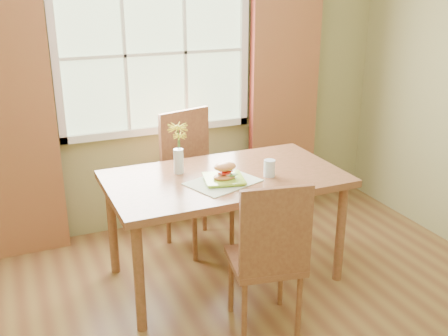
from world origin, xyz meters
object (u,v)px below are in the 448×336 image
Objects in this scene: chair_near at (269,253)px; water_glass at (269,169)px; dining_table at (225,186)px; flower_vase at (178,144)px; croissant_sandwich at (225,171)px; chair_far at (192,173)px.

chair_near reaches higher than water_glass.
chair_near is (-0.02, -0.71, -0.16)m from dining_table.
dining_table is 0.44m from flower_vase.
chair_near reaches higher than croissant_sandwich.
croissant_sandwich is (-0.05, -0.12, 0.16)m from dining_table.
croissant_sandwich is at bearing 177.56° from water_glass.
croissant_sandwich is 0.47× the size of flower_vase.
water_glass is (0.29, 0.57, 0.29)m from chair_near.
water_glass is (0.30, -0.74, 0.24)m from chair_far.
flower_vase reaches higher than chair_far.
dining_table is at bearing 99.05° from chair_near.
chair_far is at bearing 91.92° from dining_table.
flower_vase is at bearing 126.38° from croissant_sandwich.
flower_vase is (-0.25, -0.44, 0.40)m from chair_far.
croissant_sandwich is at bearing -52.25° from flower_vase.
chair_near is at bearing -91.80° from dining_table.
chair_far is at bearing 112.03° from water_glass.
chair_far reaches higher than dining_table.
croissant_sandwich is 0.33m from water_glass.
croissant_sandwich reaches higher than dining_table.
chair_far is at bearing 100.77° from chair_near.
flower_vase is at bearing 116.81° from chair_near.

